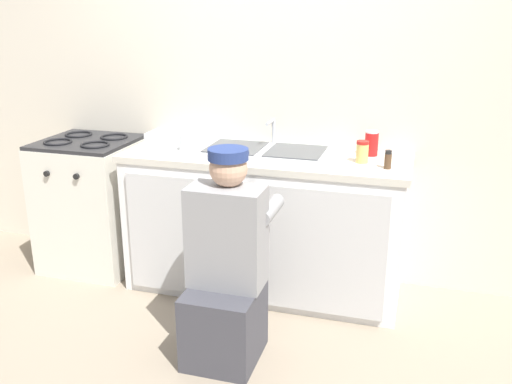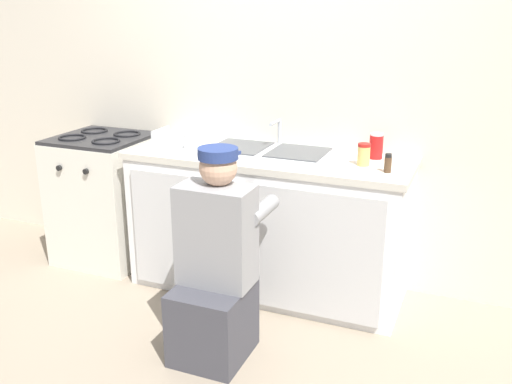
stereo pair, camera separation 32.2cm
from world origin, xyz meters
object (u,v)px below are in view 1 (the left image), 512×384
dish_rack_tray (170,145)px  sink_double_basin (265,151)px  condiment_jar (362,152)px  plumber_person (226,274)px  spice_bottle_pepper (388,160)px  stove_range (93,203)px  soda_cup_red (372,143)px

dish_rack_tray → sink_double_basin: bearing=3.3°
sink_double_basin → condiment_jar: 0.59m
plumber_person → condiment_jar: plumber_person is taller
spice_bottle_pepper → condiment_jar: bearing=149.6°
stove_range → soda_cup_red: size_ratio=6.03×
sink_double_basin → stove_range: (-1.25, -0.00, -0.46)m
sink_double_basin → spice_bottle_pepper: (0.74, -0.11, 0.03)m
sink_double_basin → plumber_person: plumber_person is taller
sink_double_basin → spice_bottle_pepper: size_ratio=7.62×
condiment_jar → sink_double_basin: bearing=177.8°
plumber_person → dish_rack_tray: 1.09m
stove_range → soda_cup_red: (1.87, 0.16, 0.52)m
stove_range → plumber_person: 1.49m
stove_range → plumber_person: size_ratio=0.83×
sink_double_basin → dish_rack_tray: sink_double_basin is taller
plumber_person → soda_cup_red: plumber_person is taller
dish_rack_tray → spice_bottle_pepper: bearing=-3.3°
sink_double_basin → dish_rack_tray: (-0.62, -0.04, 0.01)m
sink_double_basin → stove_range: sink_double_basin is taller
condiment_jar → spice_bottle_pepper: (0.15, -0.09, -0.01)m
plumber_person → soda_cup_red: 1.23m
spice_bottle_pepper → dish_rack_tray: bearing=176.7°
stove_range → spice_bottle_pepper: 2.05m
sink_double_basin → stove_range: 1.33m
stove_range → dish_rack_tray: 0.78m
soda_cup_red → plumber_person: bearing=-122.6°
spice_bottle_pepper → plumber_person: bearing=-137.0°
plumber_person → soda_cup_red: (0.61, 0.95, 0.51)m
plumber_person → dish_rack_tray: (-0.64, 0.75, 0.46)m
soda_cup_red → sink_double_basin: bearing=-165.6°
spice_bottle_pepper → dish_rack_tray: dish_rack_tray is taller
soda_cup_red → dish_rack_tray: 1.26m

